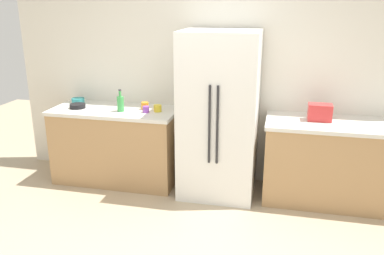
{
  "coord_description": "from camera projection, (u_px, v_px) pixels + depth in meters",
  "views": [
    {
      "loc": [
        0.73,
        -2.58,
        2.07
      ],
      "look_at": [
        0.04,
        0.47,
        1.08
      ],
      "focal_mm": 37.41,
      "sensor_mm": 36.0,
      "label": 1
    }
  ],
  "objects": [
    {
      "name": "kitchen_back_panel",
      "position": [
        217.0,
        67.0,
        4.58
      ],
      "size": [
        4.91,
        0.1,
        2.68
      ],
      "primitive_type": "cube",
      "color": "silver",
      "rests_on": "ground_plane"
    },
    {
      "name": "counter_left",
      "position": [
        117.0,
        145.0,
        4.74
      ],
      "size": [
        1.46,
        0.67,
        0.88
      ],
      "color": "tan",
      "rests_on": "ground_plane"
    },
    {
      "name": "counter_right",
      "position": [
        341.0,
        163.0,
        4.21
      ],
      "size": [
        1.61,
        0.67,
        0.88
      ],
      "color": "tan",
      "rests_on": "ground_plane"
    },
    {
      "name": "refrigerator",
      "position": [
        219.0,
        115.0,
        4.3
      ],
      "size": [
        0.81,
        0.74,
        1.79
      ],
      "color": "white",
      "rests_on": "ground_plane"
    },
    {
      "name": "toaster",
      "position": [
        320.0,
        112.0,
        4.13
      ],
      "size": [
        0.24,
        0.15,
        0.17
      ],
      "primitive_type": "cube",
      "color": "red",
      "rests_on": "counter_right"
    },
    {
      "name": "bottle_a",
      "position": [
        120.0,
        103.0,
        4.48
      ],
      "size": [
        0.08,
        0.08,
        0.25
      ],
      "color": "green",
      "rests_on": "counter_left"
    },
    {
      "name": "cup_a",
      "position": [
        145.0,
        106.0,
        4.58
      ],
      "size": [
        0.09,
        0.09,
        0.08
      ],
      "primitive_type": "cylinder",
      "color": "orange",
      "rests_on": "counter_left"
    },
    {
      "name": "cup_b",
      "position": [
        158.0,
        108.0,
        4.48
      ],
      "size": [
        0.09,
        0.09,
        0.07
      ],
      "primitive_type": "cylinder",
      "color": "yellow",
      "rests_on": "counter_left"
    },
    {
      "name": "cup_c",
      "position": [
        146.0,
        109.0,
        4.45
      ],
      "size": [
        0.07,
        0.07,
        0.07
      ],
      "primitive_type": "cylinder",
      "color": "purple",
      "rests_on": "counter_left"
    },
    {
      "name": "bowl_a",
      "position": [
        78.0,
        101.0,
        4.85
      ],
      "size": [
        0.15,
        0.15,
        0.06
      ],
      "primitive_type": "cylinder",
      "color": "teal",
      "rests_on": "counter_left"
    },
    {
      "name": "bowl_b",
      "position": [
        78.0,
        106.0,
        4.63
      ],
      "size": [
        0.18,
        0.18,
        0.05
      ],
      "primitive_type": "cylinder",
      "color": "black",
      "rests_on": "counter_left"
    }
  ]
}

